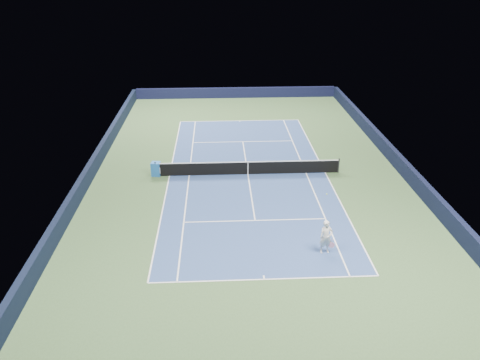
{
  "coord_description": "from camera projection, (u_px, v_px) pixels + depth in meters",
  "views": [
    {
      "loc": [
        -2.04,
        -29.72,
        13.79
      ],
      "look_at": [
        -0.71,
        -3.0,
        1.0
      ],
      "focal_mm": 35.0,
      "sensor_mm": 36.0,
      "label": 1
    }
  ],
  "objects": [
    {
      "name": "sideline_doubles_right",
      "position": [
        325.0,
        172.0,
        33.07
      ],
      "size": [
        0.08,
        23.77,
        0.0
      ],
      "primitive_type": "cube",
      "color": "white",
      "rests_on": "ground"
    },
    {
      "name": "service_line_far",
      "position": [
        243.0,
        142.0,
        38.59
      ],
      "size": [
        8.23,
        0.08,
        0.0
      ],
      "primitive_type": "cube",
      "color": "white",
      "rests_on": "ground"
    },
    {
      "name": "wall_right",
      "position": [
        400.0,
        164.0,
        33.07
      ],
      "size": [
        0.35,
        40.0,
        1.1
      ],
      "primitive_type": "cube",
      "color": "black",
      "rests_on": "ground"
    },
    {
      "name": "wall_left",
      "position": [
        91.0,
        170.0,
        32.1
      ],
      "size": [
        0.35,
        40.0,
        1.1
      ],
      "primitive_type": "cube",
      "color": "black",
      "rests_on": "ground"
    },
    {
      "name": "baseline_far",
      "position": [
        240.0,
        121.0,
        43.53
      ],
      "size": [
        10.97,
        0.08,
        0.0
      ],
      "primitive_type": "cube",
      "color": "white",
      "rests_on": "ground"
    },
    {
      "name": "center_service_line",
      "position": [
        248.0,
        174.0,
        32.82
      ],
      "size": [
        0.08,
        12.8,
        0.0
      ],
      "primitive_type": "cube",
      "color": "white",
      "rests_on": "ground"
    },
    {
      "name": "sideline_singles_left",
      "position": [
        189.0,
        175.0,
        32.63
      ],
      "size": [
        0.08,
        23.77,
        0.0
      ],
      "primitive_type": "cube",
      "color": "white",
      "rests_on": "ground"
    },
    {
      "name": "center_mark_far",
      "position": [
        240.0,
        121.0,
        43.39
      ],
      "size": [
        0.08,
        0.3,
        0.0
      ],
      "primitive_type": "cube",
      "color": "white",
      "rests_on": "ground"
    },
    {
      "name": "baseline_near",
      "position": [
        264.0,
        279.0,
        22.11
      ],
      "size": [
        10.97,
        0.08,
        0.0
      ],
      "primitive_type": "cube",
      "color": "white",
      "rests_on": "ground"
    },
    {
      "name": "ground",
      "position": [
        248.0,
        174.0,
        32.82
      ],
      "size": [
        40.0,
        40.0,
        0.0
      ],
      "primitive_type": "plane",
      "color": "#36532D",
      "rests_on": "ground"
    },
    {
      "name": "service_line_near",
      "position": [
        255.0,
        220.0,
        27.05
      ],
      "size": [
        8.23,
        0.08,
        0.0
      ],
      "primitive_type": "cube",
      "color": "white",
      "rests_on": "ground"
    },
    {
      "name": "sponsor_cube",
      "position": [
        156.0,
        169.0,
        32.45
      ],
      "size": [
        0.67,
        0.62,
        0.98
      ],
      "color": "blue",
      "rests_on": "ground"
    },
    {
      "name": "tennis_player",
      "position": [
        326.0,
        237.0,
        23.75
      ],
      "size": [
        0.84,
        1.29,
        2.9
      ],
      "color": "silver",
      "rests_on": "ground"
    },
    {
      "name": "court_surface",
      "position": [
        248.0,
        174.0,
        32.82
      ],
      "size": [
        10.97,
        23.77,
        0.01
      ],
      "primitive_type": "cube",
      "color": "navy",
      "rests_on": "ground"
    },
    {
      "name": "sideline_doubles_left",
      "position": [
        169.0,
        176.0,
        32.57
      ],
      "size": [
        0.08,
        23.77,
        0.0
      ],
      "primitive_type": "cube",
      "color": "white",
      "rests_on": "ground"
    },
    {
      "name": "center_mark_near",
      "position": [
        264.0,
        277.0,
        22.24
      ],
      "size": [
        0.08,
        0.3,
        0.0
      ],
      "primitive_type": "cube",
      "color": "white",
      "rests_on": "ground"
    },
    {
      "name": "sideline_singles_right",
      "position": [
        306.0,
        173.0,
        33.0
      ],
      "size": [
        0.08,
        23.77,
        0.0
      ],
      "primitive_type": "cube",
      "color": "white",
      "rests_on": "ground"
    },
    {
      "name": "tennis_net",
      "position": [
        248.0,
        168.0,
        32.6
      ],
      "size": [
        12.9,
        0.1,
        1.07
      ],
      "color": "black",
      "rests_on": "ground"
    },
    {
      "name": "wall_far",
      "position": [
        236.0,
        93.0,
        50.45
      ],
      "size": [
        22.0,
        0.35,
        1.1
      ],
      "primitive_type": "cube",
      "color": "black",
      "rests_on": "ground"
    }
  ]
}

